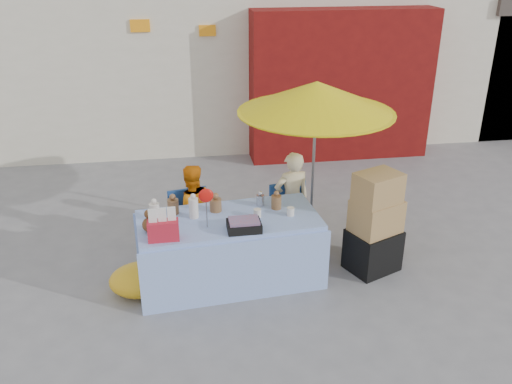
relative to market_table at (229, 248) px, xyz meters
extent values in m
plane|color=slate|center=(0.22, -0.41, -0.41)|extent=(80.00, 80.00, 0.00)
cube|color=silver|center=(0.22, 6.59, 1.84)|extent=(12.00, 5.00, 4.50)
cube|color=maroon|center=(2.42, 3.79, 0.89)|extent=(3.20, 0.60, 2.60)
cube|color=#4C331E|center=(6.72, 5.59, 0.79)|extent=(2.60, 3.00, 2.40)
cube|color=orange|center=(-0.98, 4.07, 1.94)|extent=(0.32, 0.04, 0.20)
cube|color=orange|center=(0.12, 4.07, 1.84)|extent=(0.28, 0.04, 0.18)
cube|color=#99B2F4|center=(0.01, 0.00, -0.01)|extent=(2.07, 1.07, 0.79)
cube|color=#99B2F4|center=(0.05, -0.46, -0.04)|extent=(2.05, 0.21, 0.74)
cube|color=#99B2F4|center=(-0.03, 0.47, -0.04)|extent=(2.05, 0.21, 0.74)
cylinder|color=white|center=(-0.79, 0.09, 0.48)|extent=(0.13, 0.13, 0.19)
cylinder|color=brown|center=(-0.59, 0.21, 0.47)|extent=(0.14, 0.14, 0.17)
cylinder|color=white|center=(-0.37, 0.08, 0.50)|extent=(0.11, 0.11, 0.23)
cylinder|color=brown|center=(-0.12, 0.20, 0.46)|extent=(0.15, 0.15, 0.15)
cylinder|color=#B2B2B7|center=(0.41, 0.27, 0.45)|extent=(0.10, 0.10, 0.13)
cylinder|color=brown|center=(0.58, 0.16, 0.46)|extent=(0.13, 0.13, 0.16)
cylinder|color=white|center=(0.33, -0.02, 0.43)|extent=(0.09, 0.09, 0.09)
cylinder|color=white|center=(0.70, -0.04, 0.43)|extent=(0.09, 0.09, 0.09)
sphere|color=brown|center=(-0.84, -0.18, 0.46)|extent=(0.16, 0.16, 0.16)
ellipsoid|color=red|center=(-0.24, -0.18, 0.76)|extent=(0.16, 0.07, 0.16)
cube|color=#B71B2C|center=(-0.70, -0.38, 0.49)|extent=(0.33, 0.18, 0.21)
cube|color=black|center=(0.14, -0.30, 0.43)|extent=(0.38, 0.28, 0.09)
cube|color=navy|center=(-0.38, 0.52, -0.18)|extent=(0.56, 0.54, 0.45)
cube|color=navy|center=(-0.42, 0.73, 0.24)|extent=(0.48, 0.13, 0.40)
cube|color=navy|center=(0.87, 0.52, -0.18)|extent=(0.56, 0.54, 0.45)
cube|color=navy|center=(0.83, 0.73, 0.24)|extent=(0.48, 0.13, 0.40)
imported|color=orange|center=(-0.38, 0.67, 0.18)|extent=(0.65, 0.55, 1.18)
imported|color=beige|center=(0.87, 0.67, 0.23)|extent=(0.51, 0.39, 1.27)
cylinder|color=gray|center=(1.17, 0.82, 0.59)|extent=(0.04, 0.04, 2.00)
cone|color=yellow|center=(1.17, 0.82, 1.49)|extent=(1.90, 1.90, 0.38)
cylinder|color=yellow|center=(1.17, 0.82, 1.31)|extent=(1.90, 1.90, 0.02)
cube|color=black|center=(1.71, -0.04, -0.15)|extent=(0.69, 0.64, 0.51)
cube|color=#A5794A|center=(1.71, -0.04, 0.30)|extent=(0.65, 0.58, 0.39)
cube|color=#A5794A|center=(1.69, -0.06, 0.66)|extent=(0.59, 0.53, 0.35)
ellipsoid|color=gold|center=(-0.98, -0.12, -0.24)|extent=(0.87, 0.77, 0.33)
camera|label=1|loc=(-0.51, -5.32, 3.12)|focal=38.00mm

